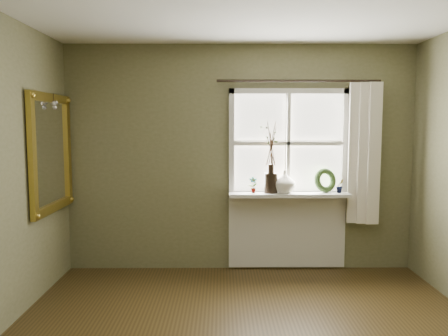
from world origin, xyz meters
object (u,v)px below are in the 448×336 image
cream_vase (285,182)px  dark_jug (271,183)px  wreath (325,183)px  gilt_mirror (51,153)px

cream_vase → dark_jug: bearing=180.0°
wreath → gilt_mirror: bearing=166.5°
dark_jug → cream_vase: (0.16, 0.00, 0.01)m
dark_jug → cream_vase: size_ratio=0.88×
cream_vase → gilt_mirror: gilt_mirror is taller
cream_vase → gilt_mirror: (-2.46, -0.42, 0.36)m
dark_jug → cream_vase: cream_vase is taller
dark_jug → wreath: 0.63m
cream_vase → wreath: size_ratio=0.91×
wreath → dark_jug: bearing=161.3°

